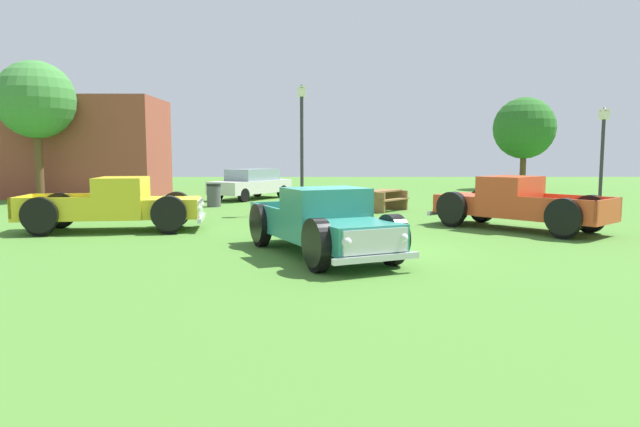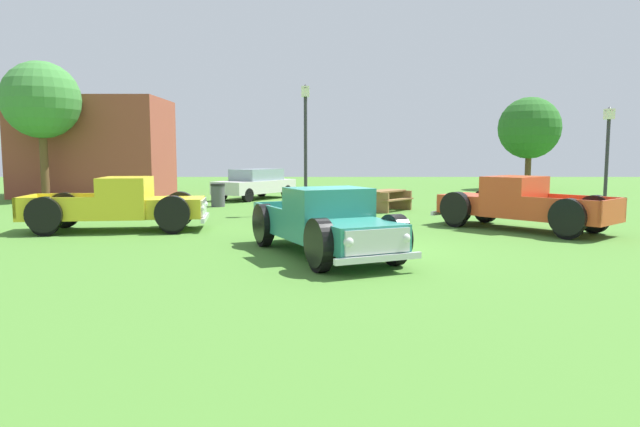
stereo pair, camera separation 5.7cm
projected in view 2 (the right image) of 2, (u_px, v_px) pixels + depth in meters
The scene contains 12 objects.
ground_plane at pixel (351, 251), 12.76m from camera, with size 80.00×80.00×0.00m, color #477A2D.
pickup_truck_foreground at pixel (327, 224), 11.96m from camera, with size 3.51×5.08×1.47m.
pickup_truck_behind_left at pixel (126, 205), 16.10m from camera, with size 5.15×2.44×1.52m.
pickup_truck_behind_right at pixel (509, 204), 16.51m from camera, with size 4.69×4.86×1.53m.
sedan_distant_a at pixel (253, 183), 27.19m from camera, with size 3.81×4.56×1.44m.
lamp_post_near at pixel (604, 159), 19.86m from camera, with size 0.36×0.36×3.79m.
lamp_post_far at pixel (303, 147), 20.08m from camera, with size 0.36×0.36×4.59m.
picnic_table at pixel (382, 198), 21.80m from camera, with size 2.29×2.33×0.78m.
trash_can at pixel (215, 195), 23.36m from camera, with size 0.59×0.59×0.95m.
oak_tree_east at pixel (38, 100), 25.40m from camera, with size 3.43×3.43×6.28m.
oak_tree_west at pixel (526, 128), 34.27m from camera, with size 3.69×3.69×5.54m.
brick_pavilion at pixel (93, 148), 28.94m from camera, with size 7.02×4.72×4.93m.
Camera 2 is at (-0.76, -12.60, 2.20)m, focal length 31.95 mm.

